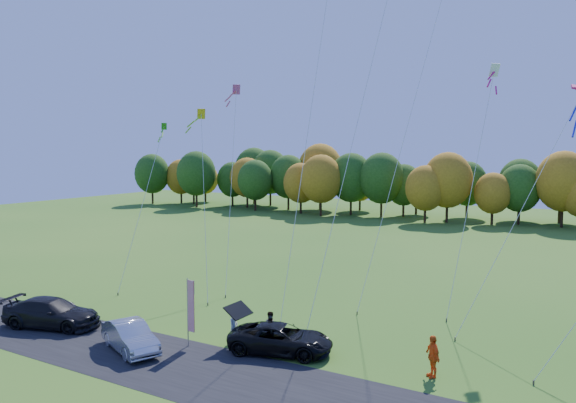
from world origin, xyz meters
The scene contains 18 objects.
ground centered at (0.00, 0.00, 0.00)m, with size 160.00×160.00×0.00m, color #2C6019.
asphalt_strip centered at (0.00, -4.00, 0.01)m, with size 90.00×6.00×0.01m, color black.
tree_line centered at (0.00, 55.00, 0.00)m, with size 116.00×12.00×10.00m, color #1E4711, non-canonical shape.
black_suv centered at (3.21, -0.10, 0.73)m, with size 2.41×5.22×1.45m, color black.
silver_sedan centered at (-3.52, -3.75, 0.74)m, with size 1.56×4.49×1.48m, color #B3B3B8.
dark_truck_a centered at (-10.29, -3.31, 0.82)m, with size 2.31×5.68×1.65m, color black.
person_tailgate_a centered at (0.33, -0.18, 0.84)m, with size 0.61×0.40×1.67m, color silver.
person_tailgate_b centered at (2.07, 0.79, 0.85)m, with size 0.83×0.65×1.71m, color gray.
person_east centered at (10.63, 0.82, 0.96)m, with size 1.13×0.47×1.92m, color orange.
feather_flag centered at (-1.26, -1.75, 2.19)m, with size 0.48×0.07×3.60m.
kite_delta_blue centered at (0.23, 9.66, 16.84)m, with size 3.63×12.37×32.83m.
kite_parafoil_orange centered at (5.62, 14.57, 15.80)m, with size 5.40×14.03×31.95m.
kite_delta_red centered at (4.14, 7.20, 12.25)m, with size 2.73×11.40×24.32m.
kite_parafoil_rainbow centered at (12.93, 9.51, 6.98)m, with size 6.62×7.20×14.19m.
kite_diamond_yellow centered at (-7.48, 7.11, 6.52)m, with size 4.93×5.46×13.56m.
kite_diamond_green centered at (-12.77, 6.46, 6.16)m, with size 1.31×6.34×12.48m.
kite_diamond_white centered at (9.64, 11.95, 7.84)m, with size 1.96×6.01×16.03m.
kite_diamond_pink centered at (-7.31, 10.07, 7.57)m, with size 4.30×7.16×15.68m.
Camera 1 is at (17.49, -23.44, 10.25)m, focal length 35.00 mm.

